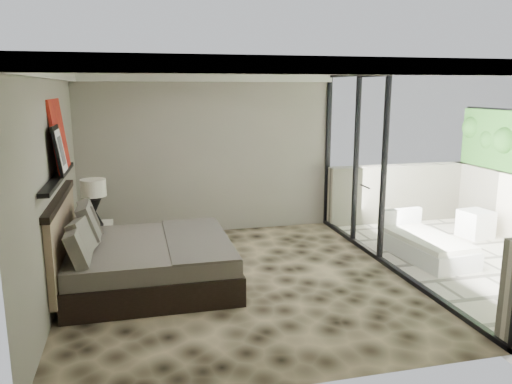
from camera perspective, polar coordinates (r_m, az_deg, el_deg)
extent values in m
plane|color=black|center=(6.84, -2.10, -10.14)|extent=(5.00, 5.00, 0.00)
cube|color=silver|center=(6.35, -2.29, 13.90)|extent=(4.50, 5.00, 0.02)
cube|color=gray|center=(8.88, -5.46, 4.27)|extent=(4.50, 0.02, 2.80)
cube|color=gray|center=(6.40, -22.24, 0.50)|extent=(0.02, 5.00, 2.80)
cube|color=white|center=(7.24, 15.54, 2.18)|extent=(0.08, 5.00, 2.80)
cube|color=beige|center=(8.41, 24.01, -7.38)|extent=(3.00, 5.00, 0.12)
cube|color=black|center=(6.47, -21.67, 1.56)|extent=(0.12, 2.20, 0.05)
cube|color=black|center=(6.82, -11.77, -8.85)|extent=(2.10, 2.00, 0.36)
cube|color=#615A51|center=(6.73, -11.87, -6.53)|extent=(2.04, 1.94, 0.22)
cube|color=#494740|center=(6.73, -6.78, -5.31)|extent=(0.80, 1.98, 0.03)
cube|color=#957A5F|center=(6.72, -21.24, -5.06)|extent=(0.08, 2.10, 1.00)
cube|color=black|center=(8.05, -18.01, -5.19)|extent=(0.72, 0.72, 0.57)
cone|color=black|center=(8.00, -17.89, -2.80)|extent=(0.22, 0.22, 0.19)
cone|color=black|center=(7.96, -17.98, -1.45)|extent=(0.22, 0.22, 0.19)
cylinder|color=white|center=(7.90, -18.10, 0.47)|extent=(0.38, 0.38, 0.26)
cube|color=#B4580F|center=(6.83, -21.63, 6.09)|extent=(0.13, 0.90, 0.90)
cube|color=black|center=(6.41, -21.54, 4.43)|extent=(0.11, 0.50, 0.60)
cube|color=white|center=(9.51, 23.80, -3.34)|extent=(0.54, 0.54, 0.47)
cube|color=silver|center=(8.12, 18.89, -6.22)|extent=(0.90, 1.60, 0.27)
cube|color=white|center=(8.07, 18.98, -5.05)|extent=(0.85, 1.50, 0.08)
cube|color=silver|center=(8.59, 16.13, -2.96)|extent=(0.77, 0.18, 0.34)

